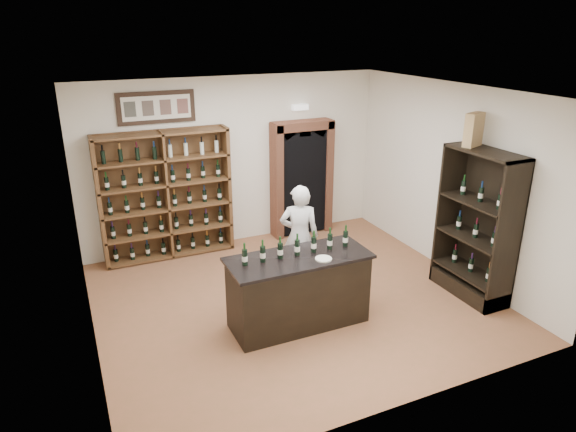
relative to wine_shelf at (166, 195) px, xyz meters
The scene contains 21 objects.
floor 2.89m from the wine_shelf, 60.87° to the right, with size 5.50×5.50×0.00m, color brown.
ceiling 3.28m from the wine_shelf, 60.87° to the right, with size 5.50×5.50×0.00m, color white.
wall_back 1.37m from the wine_shelf, ahead, with size 5.50×0.04×3.00m, color beige.
wall_left 2.78m from the wine_shelf, 121.86° to the right, with size 0.04×5.00×3.00m, color beige.
wall_right 4.69m from the wine_shelf, 29.94° to the right, with size 0.04×5.00×3.00m, color beige.
wine_shelf is the anchor object (origin of this frame).
framed_picture 1.46m from the wine_shelf, 90.00° to the left, with size 1.25×0.04×0.52m, color black.
arched_doorway 2.55m from the wine_shelf, ahead, with size 1.17×0.35×2.17m.
emergency_light 2.86m from the wine_shelf, ahead, with size 0.30×0.10×0.10m, color white.
tasting_counter 3.19m from the wine_shelf, 69.44° to the right, with size 1.88×0.78×1.00m.
counter_bottle_0 2.91m from the wine_shelf, 82.49° to the right, with size 0.07×0.07×0.30m.
counter_bottle_1 2.95m from the wine_shelf, 77.86° to the right, with size 0.07×0.07×0.30m.
counter_bottle_2 3.01m from the wine_shelf, 73.39° to the right, with size 0.07×0.07×0.30m.
counter_bottle_3 3.09m from the wine_shelf, 69.12° to the right, with size 0.07×0.07×0.30m.
counter_bottle_4 3.18m from the wine_shelf, 65.07° to the right, with size 0.07×0.07×0.30m.
counter_bottle_5 3.29m from the wine_shelf, 61.28° to the right, with size 0.07×0.07×0.30m.
counter_bottle_6 3.41m from the wine_shelf, 57.74° to the right, with size 0.07×0.07×0.30m.
side_cabinet 5.02m from the wine_shelf, 40.21° to the right, with size 0.48×1.20×2.20m.
shopkeeper 2.52m from the wine_shelf, 50.65° to the right, with size 0.59×0.39×1.62m, color silver.
plate 3.42m from the wine_shelf, 66.77° to the right, with size 0.22×0.22×0.02m, color beige.
wine_crate 4.98m from the wine_shelf, 37.87° to the right, with size 0.33×0.14×0.47m, color tan.
Camera 1 is at (-2.80, -6.02, 3.83)m, focal length 32.00 mm.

